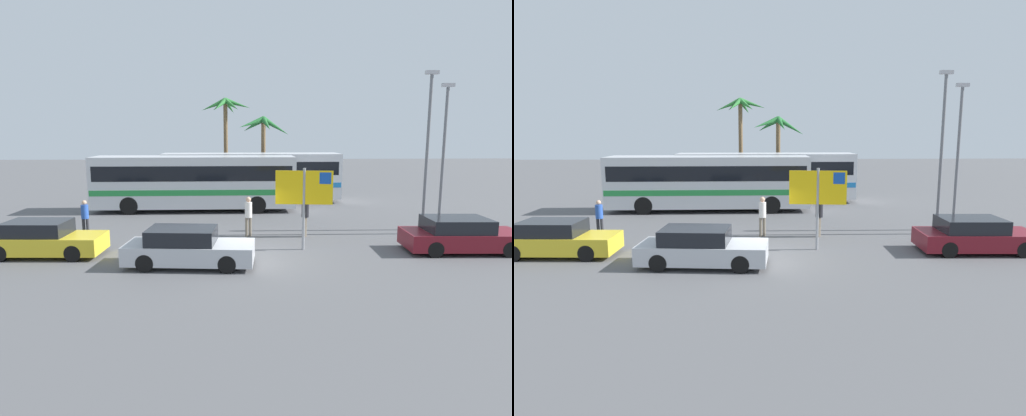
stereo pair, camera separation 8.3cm
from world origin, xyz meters
TOP-DOWN VIEW (x-y plane):
  - ground at (0.00, 0.00)m, footprint 120.00×120.00m
  - bus_front_coach at (-2.49, 9.93)m, footprint 11.52×2.57m
  - bus_rear_coach at (0.91, 13.24)m, footprint 11.52×2.57m
  - ferry_sign at (2.54, 0.88)m, footprint 2.19×0.32m
  - car_yellow at (-7.26, 0.44)m, footprint 4.31×1.90m
  - car_maroon at (8.50, 0.32)m, footprint 4.50×2.06m
  - car_silver at (-1.79, -1.06)m, footprint 4.52×2.12m
  - pedestrian_near_sign at (-6.81, 3.74)m, footprint 0.32×0.32m
  - pedestrian_by_bus at (0.42, 3.21)m, footprint 0.32×0.32m
  - pedestrian_crossing_lot at (2.90, 3.05)m, footprint 0.32×0.32m
  - lamp_post_left_side at (8.31, 3.36)m, footprint 0.56×0.20m
  - lamp_post_right_side at (9.43, 4.18)m, footprint 0.56×0.20m
  - palm_tree_seaside at (-0.85, 19.23)m, footprint 3.91×3.71m
  - palm_tree_inland at (1.93, 16.81)m, footprint 3.93×4.19m

SIDE VIEW (x-z plane):
  - ground at x=0.00m, z-range 0.00..0.00m
  - car_yellow at x=-7.26m, z-range -0.03..1.30m
  - car_silver at x=-1.79m, z-range -0.03..1.30m
  - car_maroon at x=8.50m, z-range -0.03..1.30m
  - pedestrian_near_sign at x=-6.81m, z-range 0.13..1.72m
  - pedestrian_by_bus at x=0.42m, z-range 0.16..1.93m
  - pedestrian_crossing_lot at x=2.90m, z-range 0.17..1.98m
  - bus_front_coach at x=-2.49m, z-range 0.20..3.37m
  - bus_rear_coach at x=0.91m, z-range 0.20..3.37m
  - ferry_sign at x=2.54m, z-range 0.73..3.93m
  - lamp_post_right_side at x=9.43m, z-range 0.32..7.03m
  - lamp_post_left_side at x=8.31m, z-range 0.33..7.47m
  - palm_tree_inland at x=1.93m, z-range 1.74..7.42m
  - palm_tree_seaside at x=-0.85m, z-range 2.26..9.42m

